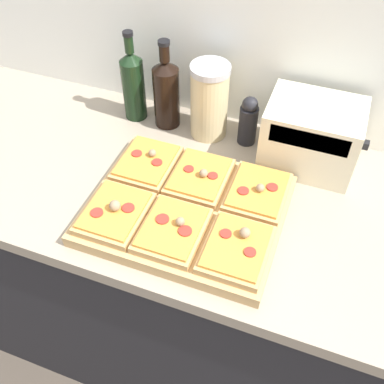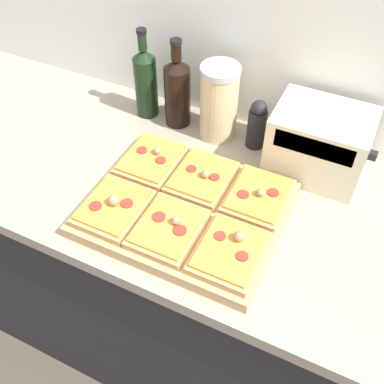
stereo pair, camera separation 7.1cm
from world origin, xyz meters
name	(u,v)px [view 1 (the left image)]	position (x,y,z in m)	size (l,w,h in m)	color
wall_back	(246,19)	(0.00, 0.67, 1.25)	(6.00, 0.06, 2.50)	silver
kitchen_counter	(198,282)	(0.00, 0.32, 0.47)	(2.63, 0.67, 0.94)	#232328
cutting_board	(188,210)	(0.00, 0.22, 0.95)	(0.48, 0.40, 0.03)	tan
pizza_slice_back_left	(147,163)	(-0.15, 0.32, 0.98)	(0.14, 0.18, 0.05)	tan
pizza_slice_back_center	(201,177)	(0.00, 0.32, 0.98)	(0.14, 0.18, 0.05)	tan
pizza_slice_back_right	(258,192)	(0.16, 0.32, 0.98)	(0.14, 0.18, 0.05)	tan
pizza_slice_front_left	(115,212)	(-0.15, 0.13, 0.98)	(0.14, 0.18, 0.06)	tan
pizza_slice_front_center	(174,230)	(0.00, 0.13, 0.98)	(0.14, 0.18, 0.05)	tan
pizza_slice_front_right	(237,248)	(0.16, 0.13, 0.98)	(0.14, 0.18, 0.05)	tan
olive_oil_bottle	(133,84)	(-0.30, 0.55, 1.05)	(0.07, 0.07, 0.28)	black
wine_bottle	(166,92)	(-0.19, 0.55, 1.05)	(0.08, 0.08, 0.28)	black
grain_jar_tall	(209,101)	(-0.06, 0.55, 1.05)	(0.11, 0.11, 0.23)	beige
pepper_mill	(248,121)	(0.06, 0.55, 1.01)	(0.05, 0.05, 0.15)	black
toaster_oven	(311,136)	(0.25, 0.53, 1.03)	(0.27, 0.19, 0.19)	beige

